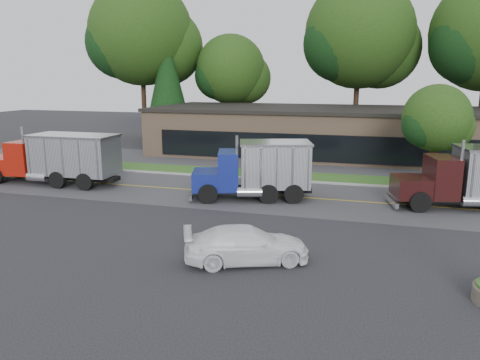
# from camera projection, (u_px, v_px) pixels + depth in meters

# --- Properties ---
(ground) EXTENTS (140.00, 140.00, 0.00)m
(ground) POSITION_uv_depth(u_px,v_px,m) (216.00, 245.00, 19.98)
(ground) COLOR #35353B
(ground) RESTS_ON ground
(road) EXTENTS (60.00, 8.00, 0.02)m
(road) POSITION_uv_depth(u_px,v_px,m) (265.00, 195.00, 28.42)
(road) COLOR #515156
(road) RESTS_ON ground
(center_line) EXTENTS (60.00, 0.12, 0.01)m
(center_line) POSITION_uv_depth(u_px,v_px,m) (265.00, 195.00, 28.42)
(center_line) COLOR gold
(center_line) RESTS_ON ground
(curb) EXTENTS (60.00, 0.30, 0.12)m
(curb) POSITION_uv_depth(u_px,v_px,m) (279.00, 181.00, 32.36)
(curb) COLOR #9E9E99
(curb) RESTS_ON ground
(grass_verge) EXTENTS (60.00, 3.40, 0.03)m
(grass_verge) POSITION_uv_depth(u_px,v_px,m) (284.00, 176.00, 34.05)
(grass_verge) COLOR #2A521C
(grass_verge) RESTS_ON ground
(far_parking) EXTENTS (60.00, 7.00, 0.02)m
(far_parking) POSITION_uv_depth(u_px,v_px,m) (295.00, 164.00, 38.73)
(far_parking) COLOR #515156
(far_parking) RESTS_ON ground
(strip_mall) EXTENTS (32.00, 12.00, 4.00)m
(strip_mall) POSITION_uv_depth(u_px,v_px,m) (328.00, 133.00, 43.38)
(strip_mall) COLOR #9E7D61
(strip_mall) RESTS_ON ground
(tree_far_a) EXTENTS (12.50, 11.76, 17.83)m
(tree_far_a) POSITION_uv_depth(u_px,v_px,m) (143.00, 38.00, 53.13)
(tree_far_a) COLOR #382619
(tree_far_a) RESTS_ON ground
(tree_far_b) EXTENTS (8.29, 7.81, 11.83)m
(tree_far_b) POSITION_uv_depth(u_px,v_px,m) (232.00, 73.00, 53.05)
(tree_far_b) COLOR #382619
(tree_far_b) RESTS_ON ground
(tree_far_c) EXTENTS (11.98, 11.28, 17.10)m
(tree_far_c) POSITION_uv_depth(u_px,v_px,m) (361.00, 39.00, 48.51)
(tree_far_c) COLOR #382619
(tree_far_c) RESTS_ON ground
(evergreen_left) EXTENTS (5.27, 5.27, 11.98)m
(evergreen_left) POSITION_uv_depth(u_px,v_px,m) (167.00, 82.00, 51.10)
(evergreen_left) COLOR #382619
(evergreen_left) RESTS_ON ground
(tree_verge) EXTENTS (4.63, 4.36, 6.61)m
(tree_verge) POSITION_uv_depth(u_px,v_px,m) (437.00, 121.00, 30.43)
(tree_verge) COLOR #382619
(tree_verge) RESTS_ON ground
(dump_truck_red) EXTENTS (9.68, 2.80, 3.36)m
(dump_truck_red) POSITION_uv_depth(u_px,v_px,m) (58.00, 157.00, 31.00)
(dump_truck_red) COLOR black
(dump_truck_red) RESTS_ON ground
(dump_truck_blue) EXTENTS (7.23, 4.37, 3.36)m
(dump_truck_blue) POSITION_uv_depth(u_px,v_px,m) (258.00, 169.00, 27.25)
(dump_truck_blue) COLOR black
(dump_truck_blue) RESTS_ON ground
(rally_car) EXTENTS (5.19, 3.75, 1.40)m
(rally_car) POSITION_uv_depth(u_px,v_px,m) (247.00, 244.00, 18.00)
(rally_car) COLOR white
(rally_car) RESTS_ON ground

